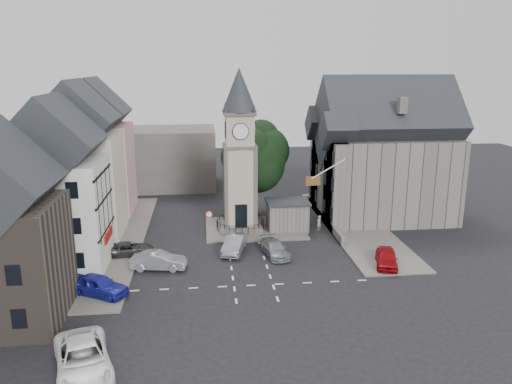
{
  "coord_description": "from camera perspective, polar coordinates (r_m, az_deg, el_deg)",
  "views": [
    {
      "loc": [
        -3.55,
        -40.71,
        16.5
      ],
      "look_at": [
        1.31,
        5.0,
        4.71
      ],
      "focal_mm": 35.0,
      "sensor_mm": 36.0,
      "label": 1
    }
  ],
  "objects": [
    {
      "name": "terrace_pink",
      "position": [
        58.8,
        -17.75,
        3.99
      ],
      "size": [
        8.1,
        7.6,
        12.8
      ],
      "color": "#CB918C",
      "rests_on": "ground"
    },
    {
      "name": "car_island_east",
      "position": [
        44.57,
        2.14,
        -6.47
      ],
      "size": [
        2.58,
        4.71,
        1.29
      ],
      "primitive_type": "imported",
      "rotation": [
        0.0,
        0.0,
        0.18
      ],
      "color": "gray",
      "rests_on": "ground"
    },
    {
      "name": "central_island",
      "position": [
        51.65,
        -0.15,
        -4.15
      ],
      "size": [
        10.0,
        8.0,
        0.16
      ],
      "primitive_type": "cube",
      "color": "#595651",
      "rests_on": "ground"
    },
    {
      "name": "backdrop_west",
      "position": [
        70.35,
        -12.9,
        3.78
      ],
      "size": [
        20.0,
        10.0,
        8.0
      ],
      "primitive_type": "cube",
      "color": "#4C4944",
      "rests_on": "ground"
    },
    {
      "name": "pedestrian",
      "position": [
        51.48,
        7.21,
        -3.52
      ],
      "size": [
        0.68,
        0.64,
        1.56
      ],
      "primitive_type": "imported",
      "rotation": [
        0.0,
        0.0,
        3.8
      ],
      "color": "#AFA191",
      "rests_on": "ground"
    },
    {
      "name": "warning_sign_post",
      "position": [
        48.37,
        -5.39,
        -3.1
      ],
      "size": [
        0.7,
        0.19,
        2.85
      ],
      "color": "black",
      "rests_on": "ground"
    },
    {
      "name": "clock_tower",
      "position": [
        49.55,
        -1.88,
        4.64
      ],
      "size": [
        4.86,
        4.86,
        16.25
      ],
      "color": "#4C4944",
      "rests_on": "ground"
    },
    {
      "name": "east_building",
      "position": [
        56.08,
        14.02,
        3.43
      ],
      "size": [
        14.4,
        11.4,
        12.6
      ],
      "color": "#5E5C56",
      "rests_on": "ground"
    },
    {
      "name": "stone_shelter",
      "position": [
        51.16,
        3.59,
        -2.64
      ],
      "size": [
        4.3,
        3.3,
        3.08
      ],
      "color": "#5E5C56",
      "rests_on": "ground"
    },
    {
      "name": "car_west_blue",
      "position": [
        38.92,
        -17.59,
        -10.14
      ],
      "size": [
        4.97,
        3.88,
        1.58
      ],
      "primitive_type": "imported",
      "rotation": [
        0.0,
        0.0,
        1.07
      ],
      "color": "#1C209D",
      "rests_on": "ground"
    },
    {
      "name": "car_island_silver",
      "position": [
        45.33,
        -2.48,
        -5.95
      ],
      "size": [
        2.76,
        4.86,
        1.52
      ],
      "primitive_type": "imported",
      "rotation": [
        0.0,
        0.0,
        -0.27
      ],
      "color": "gray",
      "rests_on": "ground"
    },
    {
      "name": "car_west_silver",
      "position": [
        42.39,
        -11.07,
        -7.71
      ],
      "size": [
        4.72,
        2.18,
        1.5
      ],
      "primitive_type": "imported",
      "rotation": [
        0.0,
        0.0,
        1.44
      ],
      "color": "#9C9FA4",
      "rests_on": "ground"
    },
    {
      "name": "terrace_tudor",
      "position": [
        43.67,
        -21.76,
        -0.33
      ],
      "size": [
        8.1,
        7.6,
        12.0
      ],
      "color": "silver",
      "rests_on": "ground"
    },
    {
      "name": "road_markings",
      "position": [
        39.05,
        -0.29,
        -10.61
      ],
      "size": [
        20.0,
        8.0,
        0.01
      ],
      "primitive_type": "cube",
      "color": "silver",
      "rests_on": "ground"
    },
    {
      "name": "terrace_cream",
      "position": [
        51.13,
        -19.48,
        2.37
      ],
      "size": [
        8.1,
        7.6,
        12.8
      ],
      "color": "beige",
      "rests_on": "ground"
    },
    {
      "name": "car_east_red",
      "position": [
        43.65,
        14.67,
        -7.3
      ],
      "size": [
        2.87,
        4.58,
        1.45
      ],
      "primitive_type": "imported",
      "rotation": [
        0.0,
        0.0,
        -0.29
      ],
      "color": "#9C080F",
      "rests_on": "ground"
    },
    {
      "name": "pavement_east",
      "position": [
        53.71,
        11.09,
        -3.71
      ],
      "size": [
        6.0,
        26.0,
        0.14
      ],
      "primitive_type": "cube",
      "color": "#595651",
      "rests_on": "ground"
    },
    {
      "name": "car_west_grey",
      "position": [
        45.89,
        -14.3,
        -6.35
      ],
      "size": [
        4.51,
        2.3,
        1.22
      ],
      "primitive_type": "imported",
      "rotation": [
        0.0,
        0.0,
        1.64
      ],
      "color": "#323235",
      "rests_on": "ground"
    },
    {
      "name": "flagpole",
      "position": [
        47.15,
        8.25,
        2.61
      ],
      "size": [
        3.68,
        0.1,
        2.74
      ],
      "color": "white",
      "rests_on": "ground"
    },
    {
      "name": "east_boundary_wall",
      "position": [
        54.7,
        7.69,
        -2.81
      ],
      "size": [
        0.4,
        16.0,
        0.9
      ],
      "primitive_type": "cube",
      "color": "#5E5C56",
      "rests_on": "ground"
    },
    {
      "name": "town_tree",
      "position": [
        54.83,
        -0.17,
        4.38
      ],
      "size": [
        7.2,
        7.2,
        10.8
      ],
      "color": "black",
      "rests_on": "ground"
    },
    {
      "name": "ground",
      "position": [
        44.07,
        -1.02,
        -7.61
      ],
      "size": [
        120.0,
        120.0,
        0.0
      ],
      "primitive_type": "plane",
      "color": "black",
      "rests_on": "ground"
    },
    {
      "name": "van_sw_white",
      "position": [
        30.32,
        -19.18,
        -17.57
      ],
      "size": [
        4.53,
        6.7,
        1.7
      ],
      "primitive_type": "imported",
      "rotation": [
        0.0,
        0.0,
        0.3
      ],
      "color": "white",
      "rests_on": "ground"
    },
    {
      "name": "pavement_west",
      "position": [
        50.32,
        -16.03,
        -5.26
      ],
      "size": [
        6.0,
        30.0,
        0.14
      ],
      "primitive_type": "cube",
      "color": "#595651",
      "rests_on": "ground"
    }
  ]
}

